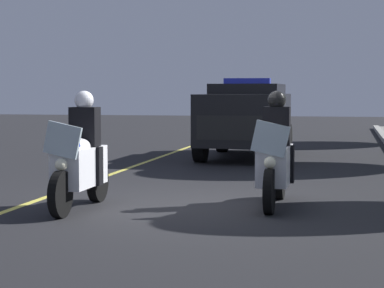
{
  "coord_description": "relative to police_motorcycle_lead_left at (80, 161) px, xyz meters",
  "views": [
    {
      "loc": [
        10.88,
        2.33,
        1.71
      ],
      "look_at": [
        -0.2,
        0.0,
        0.9
      ],
      "focal_mm": 69.0,
      "sensor_mm": 36.0,
      "label": 1
    }
  ],
  "objects": [
    {
      "name": "police_suv",
      "position": [
        -8.95,
        1.22,
        0.37
      ],
      "size": [
        4.92,
        2.1,
        2.05
      ],
      "color": "black",
      "rests_on": "ground"
    },
    {
      "name": "ground_plane",
      "position": [
        -0.81,
        1.44,
        -0.7
      ],
      "size": [
        80.0,
        80.0,
        0.0
      ],
      "primitive_type": "plane",
      "color": "black"
    },
    {
      "name": "police_motorcycle_lead_left",
      "position": [
        0.0,
        0.0,
        0.0
      ],
      "size": [
        2.14,
        0.56,
        1.72
      ],
      "color": "black",
      "rests_on": "ground"
    },
    {
      "name": "police_motorcycle_lead_right",
      "position": [
        -0.87,
        2.73,
        0.0
      ],
      "size": [
        2.14,
        0.56,
        1.72
      ],
      "color": "black",
      "rests_on": "ground"
    },
    {
      "name": "lane_stripe_center",
      "position": [
        -0.81,
        -0.97,
        -0.7
      ],
      "size": [
        48.0,
        0.12,
        0.01
      ],
      "primitive_type": "cube",
      "color": "#E0D14C",
      "rests_on": "ground"
    }
  ]
}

